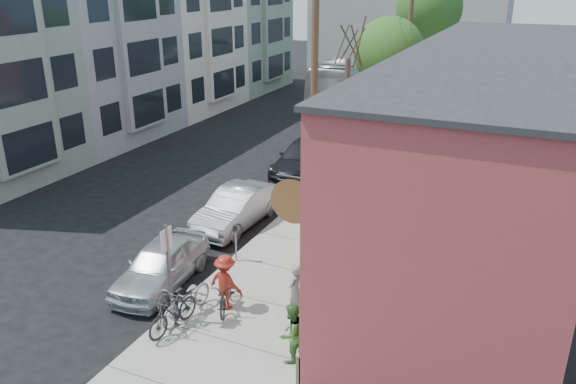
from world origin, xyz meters
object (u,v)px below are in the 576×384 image
at_px(car_0, 161,264).
at_px(car_2, 304,158).
at_px(cyclist, 226,282).
at_px(sign_post, 169,265).
at_px(car_4, 372,109).
at_px(bus, 356,78).
at_px(tree_leafy_mid, 389,52).
at_px(parking_meter_far, 343,149).
at_px(patron_green, 291,333).
at_px(tree_leafy_far, 429,8).
at_px(car_3, 345,127).
at_px(parked_bike_a, 173,312).
at_px(patron_grey, 295,290).
at_px(patio_chair_b, 319,325).
at_px(utility_pole_near, 313,69).
at_px(parked_bike_b, 187,300).
at_px(parking_meter_near, 235,237).
at_px(patio_chair_a, 333,288).
at_px(car_1, 237,208).
at_px(tree_bare, 346,119).

distance_m(car_0, car_2, 11.13).
bearing_deg(cyclist, sign_post, 56.16).
distance_m(car_4, bus, 5.65).
height_order(tree_leafy_mid, car_4, tree_leafy_mid).
bearing_deg(parking_meter_far, tree_leafy_mid, 84.18).
xyz_separation_m(parking_meter_far, patron_green, (3.64, -14.41, -0.07)).
bearing_deg(tree_leafy_far, car_3, -100.21).
bearing_deg(parked_bike_a, bus, 106.62).
bearing_deg(cyclist, car_3, -74.96).
bearing_deg(tree_leafy_mid, patron_grey, -82.38).
height_order(car_0, car_3, car_3).
distance_m(parking_meter_far, patio_chair_b, 13.96).
bearing_deg(tree_leafy_mid, patron_green, -81.13).
xyz_separation_m(utility_pole_near, patio_chair_b, (3.81, -8.92, -4.82)).
bearing_deg(utility_pole_near, parking_meter_far, 91.80).
distance_m(patio_chair_b, car_2, 13.13).
xyz_separation_m(patron_green, parked_bike_a, (-3.29, -0.11, -0.23)).
height_order(parked_bike_b, car_0, car_0).
bearing_deg(patio_chair_b, tree_leafy_far, 115.90).
xyz_separation_m(tree_leafy_mid, car_2, (-2.00, -6.81, -4.14)).
xyz_separation_m(parked_bike_b, car_0, (-1.80, 1.33, 0.01)).
xyz_separation_m(parking_meter_far, car_2, (-1.45, -1.42, -0.25)).
distance_m(sign_post, parking_meter_far, 14.22).
height_order(parking_meter_near, parked_bike_b, parking_meter_near).
xyz_separation_m(sign_post, patio_chair_b, (3.85, 0.81, -1.24)).
distance_m(utility_pole_near, car_3, 10.16).
height_order(patio_chair_a, car_2, car_2).
relative_size(patio_chair_a, car_1, 0.20).
height_order(tree_leafy_far, patio_chair_b, tree_leafy_far).
height_order(car_3, car_4, car_3).
height_order(car_1, car_2, car_2).
height_order(parking_meter_near, bus, bus).
height_order(tree_bare, car_3, tree_bare).
xyz_separation_m(sign_post, tree_bare, (0.45, 12.71, 0.97)).
bearing_deg(sign_post, car_4, 93.69).
distance_m(parking_meter_near, patron_grey, 3.60).
height_order(patron_green, car_0, patron_green).
xyz_separation_m(tree_leafy_far, bus, (-4.67, -0.87, -4.87)).
xyz_separation_m(parked_bike_b, car_3, (-1.80, 18.32, 0.12)).
relative_size(utility_pole_near, car_2, 1.97).
distance_m(utility_pole_near, tree_bare, 3.98).
height_order(parked_bike_a, car_4, car_4).
bearing_deg(bus, car_1, -82.64).
bearing_deg(sign_post, patio_chair_a, 36.13).
bearing_deg(car_2, car_0, -93.55).
xyz_separation_m(tree_leafy_far, parked_bike_a, (-0.20, -30.07, -5.91)).
relative_size(utility_pole_near, tree_leafy_mid, 1.52).
relative_size(tree_leafy_mid, patio_chair_a, 7.49).
bearing_deg(cyclist, parking_meter_near, -59.79).
bearing_deg(car_0, car_1, 84.18).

